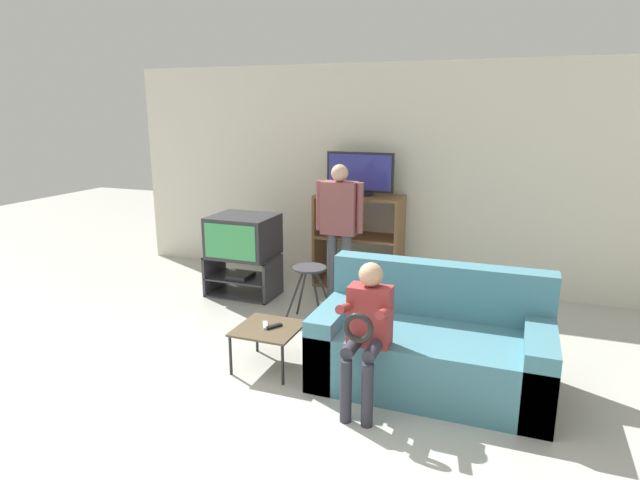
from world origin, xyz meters
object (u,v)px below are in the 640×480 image
object	(u,v)px
television_flat	(360,175)
remote_control_black	(274,326)
couch	(432,347)
television_main	(243,236)
person_seated_child	(367,325)
tv_stand	(243,276)
media_shelf	(359,240)
folding_stool	(309,278)
remote_control_white	(265,325)
person_standing_adult	(339,220)
snack_table	(268,331)

from	to	relation	value
television_flat	remote_control_black	size ratio (longest dim) A/B	5.52
couch	remote_control_black	bearing A→B (deg)	-170.84
television_main	television_flat	distance (m)	1.51
couch	person_seated_child	xyz separation A→B (m)	(-0.38, -0.52, 0.33)
tv_stand	media_shelf	distance (m)	1.42
television_main	folding_stool	distance (m)	1.17
media_shelf	remote_control_white	bearing A→B (deg)	-92.80
folding_stool	person_standing_adult	xyz separation A→B (m)	(0.05, 0.74, 0.44)
remote_control_black	person_standing_adult	size ratio (longest dim) A/B	0.10
tv_stand	person_standing_adult	size ratio (longest dim) A/B	0.52
folding_stool	remote_control_black	size ratio (longest dim) A/B	4.10
media_shelf	remote_control_black	world-z (taller)	media_shelf
media_shelf	couch	distance (m)	2.41
media_shelf	remote_control_black	size ratio (longest dim) A/B	7.64
person_standing_adult	media_shelf	bearing A→B (deg)	84.26
folding_stool	television_main	bearing A→B (deg)	152.00
tv_stand	folding_stool	distance (m)	1.18
snack_table	person_standing_adult	distance (m)	1.82
television_flat	couch	size ratio (longest dim) A/B	0.46
television_flat	snack_table	size ratio (longest dim) A/B	1.58
television_main	couch	xyz separation A→B (m)	(2.34, -1.31, -0.39)
television_flat	person_standing_adult	xyz separation A→B (m)	(-0.06, -0.57, -0.43)
snack_table	couch	world-z (taller)	couch
television_main	person_standing_adult	distance (m)	1.11
television_main	remote_control_white	xyz separation A→B (m)	(1.01, -1.51, -0.33)
couch	remote_control_white	bearing A→B (deg)	-171.23
television_main	snack_table	distance (m)	1.88
person_seated_child	remote_control_black	bearing A→B (deg)	159.64
person_seated_child	television_main	bearing A→B (deg)	136.95
person_seated_child	television_flat	bearing A→B (deg)	107.77
remote_control_black	person_standing_adult	world-z (taller)	person_standing_adult
remote_control_white	television_flat	bearing A→B (deg)	58.25
tv_stand	folding_stool	bearing A→B (deg)	-26.77
couch	person_standing_adult	distance (m)	2.06
folding_stool	remote_control_white	xyz separation A→B (m)	(-0.00, -0.97, -0.11)
television_flat	person_standing_adult	bearing A→B (deg)	-95.51
media_shelf	person_seated_child	world-z (taller)	media_shelf
tv_stand	person_seated_child	size ratio (longest dim) A/B	0.75
snack_table	person_seated_child	size ratio (longest dim) A/B	0.48
television_flat	remote_control_white	world-z (taller)	television_flat
folding_stool	remote_control_white	distance (m)	0.98
person_standing_adult	snack_table	bearing A→B (deg)	-90.79
folding_stool	person_seated_child	bearing A→B (deg)	-53.83
television_main	television_flat	xyz separation A→B (m)	(1.12, 0.77, 0.65)
television_main	folding_stool	world-z (taller)	television_main
tv_stand	folding_stool	world-z (taller)	folding_stool
television_flat	person_seated_child	size ratio (longest dim) A/B	0.75
snack_table	tv_stand	bearing A→B (deg)	125.22
television_main	person_seated_child	size ratio (longest dim) A/B	0.66
tv_stand	television_main	distance (m)	0.46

